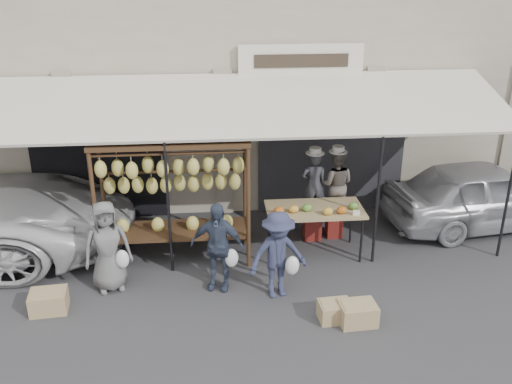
% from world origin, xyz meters
% --- Properties ---
extents(ground_plane, '(90.00, 90.00, 0.00)m').
position_xyz_m(ground_plane, '(0.00, 0.00, 0.00)').
color(ground_plane, '#2D2D30').
extents(shophouse, '(24.00, 6.15, 7.30)m').
position_xyz_m(shophouse, '(-0.00, 6.50, 3.65)').
color(shophouse, '#B1A793').
rests_on(shophouse, ground_plane).
extents(awning, '(10.00, 2.35, 2.92)m').
position_xyz_m(awning, '(0.01, 2.28, 2.57)').
color(awning, beige).
rests_on(awning, ground_plane).
extents(banana_rack, '(2.60, 0.90, 2.24)m').
position_xyz_m(banana_rack, '(-0.94, 1.53, 1.57)').
color(banana_rack, '#3D2514').
rests_on(banana_rack, ground_plane).
extents(produce_table, '(1.70, 0.90, 1.04)m').
position_xyz_m(produce_table, '(1.51, 1.49, 0.87)').
color(produce_table, tan).
rests_on(produce_table, ground_plane).
extents(vendor_left, '(0.48, 0.32, 1.30)m').
position_xyz_m(vendor_left, '(1.60, 2.13, 1.09)').
color(vendor_left, '#313138').
rests_on(vendor_left, stool_left).
extents(vendor_right, '(0.77, 0.67, 1.34)m').
position_xyz_m(vendor_right, '(2.03, 2.19, 1.07)').
color(vendor_right, '#605851').
rests_on(vendor_right, stool_right).
extents(customer_left, '(0.85, 0.67, 1.52)m').
position_xyz_m(customer_left, '(-1.96, 0.68, 0.76)').
color(customer_left, '#626160').
rests_on(customer_left, ground_plane).
extents(customer_mid, '(0.94, 0.58, 1.49)m').
position_xyz_m(customer_mid, '(-0.23, 0.56, 0.74)').
color(customer_mid, '#343E53').
rests_on(customer_mid, ground_plane).
extents(customer_right, '(1.03, 0.75, 1.44)m').
position_xyz_m(customer_right, '(0.70, 0.24, 0.72)').
color(customer_right, '#2B304B').
rests_on(customer_right, ground_plane).
extents(stool_left, '(0.38, 0.38, 0.44)m').
position_xyz_m(stool_left, '(1.60, 2.13, 0.22)').
color(stool_left, maroon).
rests_on(stool_left, ground_plane).
extents(stool_right, '(0.33, 0.33, 0.40)m').
position_xyz_m(stool_right, '(2.03, 2.19, 0.20)').
color(stool_right, maroon).
rests_on(stool_right, ground_plane).
extents(crate_near_a, '(0.50, 0.39, 0.28)m').
position_xyz_m(crate_near_a, '(1.46, -0.49, 0.14)').
color(crate_near_a, tan).
rests_on(crate_near_a, ground_plane).
extents(crate_near_b, '(0.56, 0.44, 0.32)m').
position_xyz_m(crate_near_b, '(1.78, -0.61, 0.16)').
color(crate_near_b, tan).
rests_on(crate_near_b, ground_plane).
extents(crate_far, '(0.58, 0.46, 0.33)m').
position_xyz_m(crate_far, '(-2.80, 0.11, 0.16)').
color(crate_far, tan).
rests_on(crate_far, ground_plane).
extents(sedan, '(4.10, 2.10, 1.33)m').
position_xyz_m(sedan, '(5.05, 2.40, 0.67)').
color(sedan, '#95959A').
rests_on(sedan, ground_plane).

